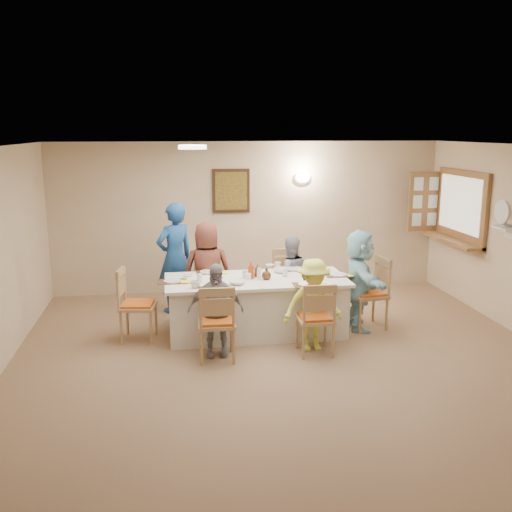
{
  "coord_description": "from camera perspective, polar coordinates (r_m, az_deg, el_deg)",
  "views": [
    {
      "loc": [
        -1.32,
        -5.88,
        2.69
      ],
      "look_at": [
        -0.2,
        1.4,
        1.05
      ],
      "focal_mm": 40.0,
      "sensor_mm": 36.0,
      "label": 1
    }
  ],
  "objects": [
    {
      "name": "caregiver",
      "position": [
        8.56,
        -8.11,
        -0.16
      ],
      "size": [
        0.95,
        0.92,
        1.65
      ],
      "primitive_type": "imported",
      "rotation": [
        0.0,
        0.0,
        3.68
      ],
      "color": "#1C4B90",
      "rests_on": "ground"
    },
    {
      "name": "plate_le",
      "position": [
        7.46,
        -8.36,
        -2.48
      ],
      "size": [
        0.23,
        0.23,
        0.01
      ],
      "primitive_type": "cylinder",
      "color": "white",
      "rests_on": "dining_table"
    },
    {
      "name": "napkin_re",
      "position": [
        7.79,
        9.59,
        -1.89
      ],
      "size": [
        0.14,
        0.14,
        0.01
      ],
      "primitive_type": "cube",
      "color": "#FFFA35",
      "rests_on": "dining_table"
    },
    {
      "name": "diner_back_right",
      "position": [
        8.34,
        3.4,
        -2.04
      ],
      "size": [
        0.62,
        0.51,
        1.18
      ],
      "primitive_type": "imported",
      "rotation": [
        0.0,
        0.0,
        3.19
      ],
      "color": "gray",
      "rests_on": "ground"
    },
    {
      "name": "desk_fan",
      "position": [
        8.3,
        23.6,
        3.61
      ],
      "size": [
        0.3,
        0.3,
        0.28
      ],
      "primitive_type": null,
      "color": "#A5A5A8",
      "rests_on": "fan_shelf"
    },
    {
      "name": "ceiling_light",
      "position": [
        7.39,
        -6.38,
        10.77
      ],
      "size": [
        0.36,
        0.36,
        0.05
      ],
      "primitive_type": "cylinder",
      "color": "white",
      "rests_on": "room_walls"
    },
    {
      "name": "teacup_a",
      "position": [
        7.13,
        -6.07,
        -2.83
      ],
      "size": [
        0.16,
        0.16,
        0.09
      ],
      "primitive_type": "imported",
      "rotation": [
        0.0,
        0.0,
        0.18
      ],
      "color": "white",
      "rests_on": "dining_table"
    },
    {
      "name": "bowl_b",
      "position": [
        7.86,
        2.46,
        -1.44
      ],
      "size": [
        0.32,
        0.32,
        0.06
      ],
      "primitive_type": "imported",
      "rotation": [
        0.0,
        0.0,
        -0.32
      ],
      "color": "white",
      "rests_on": "dining_table"
    },
    {
      "name": "drinking_glass",
      "position": [
        7.56,
        -1.15,
        -1.81
      ],
      "size": [
        0.06,
        0.06,
        0.1
      ],
      "primitive_type": "cylinder",
      "color": "silver",
      "rests_on": "dining_table"
    },
    {
      "name": "placemat_re",
      "position": [
        7.79,
        8.21,
        -1.91
      ],
      "size": [
        0.35,
        0.26,
        0.01
      ],
      "primitive_type": "cube",
      "color": "#472B19",
      "rests_on": "dining_table"
    },
    {
      "name": "plate_bl",
      "position": [
        7.88,
        -4.75,
        -1.57
      ],
      "size": [
        0.24,
        0.24,
        0.02
      ],
      "primitive_type": "cylinder",
      "color": "white",
      "rests_on": "dining_table"
    },
    {
      "name": "napkin_bl",
      "position": [
        7.85,
        -3.41,
        -1.63
      ],
      "size": [
        0.15,
        0.15,
        0.01
      ],
      "primitive_type": "cube",
      "color": "#FFFA35",
      "rests_on": "dining_table"
    },
    {
      "name": "placemat_le",
      "position": [
        7.46,
        -8.35,
        -2.55
      ],
      "size": [
        0.38,
        0.28,
        0.01
      ],
      "primitive_type": "cube",
      "color": "#472B19",
      "rests_on": "dining_table"
    },
    {
      "name": "chair_back_right",
      "position": [
        8.48,
        3.22,
        -2.6
      ],
      "size": [
        0.46,
        0.46,
        0.95
      ],
      "primitive_type": null,
      "rotation": [
        0.0,
        0.0,
        -0.01
      ],
      "color": "tan",
      "rests_on": "ground"
    },
    {
      "name": "diner_front_right",
      "position": [
        7.07,
        5.71,
        -4.88
      ],
      "size": [
        0.81,
        0.53,
        1.16
      ],
      "primitive_type": "imported",
      "rotation": [
        0.0,
        0.0,
        0.07
      ],
      "color": "#E9F157",
      "rests_on": "ground"
    },
    {
      "name": "plate_br",
      "position": [
        8.05,
        3.81,
        -1.25
      ],
      "size": [
        0.25,
        0.25,
        0.02
      ],
      "primitive_type": "cylinder",
      "color": "white",
      "rests_on": "dining_table"
    },
    {
      "name": "fan_shelf",
      "position": [
        8.33,
        23.69,
        2.59
      ],
      "size": [
        0.22,
        0.36,
        0.03
      ],
      "primitive_type": "cube",
      "color": "white",
      "rests_on": "room_walls"
    },
    {
      "name": "plate_fl",
      "position": [
        7.07,
        -4.26,
        -3.21
      ],
      "size": [
        0.24,
        0.24,
        0.01
      ],
      "primitive_type": "cylinder",
      "color": "white",
      "rests_on": "dining_table"
    },
    {
      "name": "plate_fr",
      "position": [
        7.26,
        5.24,
        -2.82
      ],
      "size": [
        0.26,
        0.26,
        0.02
      ],
      "primitive_type": "cylinder",
      "color": "white",
      "rests_on": "dining_table"
    },
    {
      "name": "chair_right_end",
      "position": [
        7.99,
        11.11,
        -3.63
      ],
      "size": [
        0.53,
        0.53,
        0.99
      ],
      "primitive_type": null,
      "rotation": [
        0.0,
        0.0,
        -1.45
      ],
      "color": "tan",
      "rests_on": "ground"
    },
    {
      "name": "chair_front_right",
      "position": [
        6.99,
        5.93,
        -6.09
      ],
      "size": [
        0.44,
        0.44,
        0.92
      ],
      "primitive_type": null,
      "rotation": [
        0.0,
        0.0,
        3.14
      ],
      "color": "tan",
      "rests_on": "ground"
    },
    {
      "name": "napkin_le",
      "position": [
        7.41,
        -6.96,
        -2.55
      ],
      "size": [
        0.15,
        0.15,
        0.01
      ],
      "primitive_type": "cube",
      "color": "#FFFA35",
      "rests_on": "dining_table"
    },
    {
      "name": "plate_re",
      "position": [
        7.78,
        8.22,
        -1.83
      ],
      "size": [
        0.23,
        0.23,
        0.01
      ],
      "primitive_type": "cylinder",
      "color": "white",
      "rests_on": "dining_table"
    },
    {
      "name": "chair_front_left",
      "position": [
        6.8,
        -3.96,
        -6.51
      ],
      "size": [
        0.47,
        0.47,
        0.95
      ],
      "primitive_type": null,
      "rotation": [
        0.0,
        0.0,
        3.1
      ],
      "color": "tan",
      "rests_on": "ground"
    },
    {
      "name": "placemat_fl",
      "position": [
        7.07,
        -4.26,
        -3.29
      ],
      "size": [
        0.36,
        0.27,
        0.01
      ],
      "primitive_type": "cube",
      "color": "#472B19",
      "rests_on": "dining_table"
    },
    {
      "name": "dining_table",
      "position": [
        7.65,
        0.03,
        -5.02
      ],
      "size": [
        2.4,
        1.02,
        0.76
      ],
      "primitive_type": "cube",
      "color": "white",
      "rests_on": "ground"
    },
    {
      "name": "teacup_b",
      "position": [
        8.11,
        2.18,
        -0.91
      ],
      "size": [
        0.15,
        0.15,
        0.08
      ],
      "primitive_type": "imported",
      "rotation": [
        0.0,
        0.0,
        0.35
      ],
      "color": "white",
      "rests_on": "dining_table"
    },
    {
      "name": "placemat_fr",
      "position": [
        7.26,
        5.23,
        -2.89
      ],
      "size": [
        0.38,
        0.28,
        0.01
      ],
      "primitive_type": "cube",
      "color": "#472B19",
      "rests_on": "dining_table"
    },
    {
      "name": "chair_left_end",
      "position": [
        7.55,
        -11.71,
        -4.73
      ],
      "size": [
        0.52,
        0.52,
        0.96
      ],
      "primitive_type": null,
      "rotation": [
        0.0,
        0.0,
        1.43
      ],
      "color": "tan",
      "rests_on": "ground"
    },
    {
      "name": "napkin_fr",
      "position": [
        7.25,
        6.71,
        -2.88
      ],
      "size": [
        0.13,
        0.13,
        0.01
      ],
      "primitive_type": "cube",
      "color": "#FFFA35",
      "rests_on": "dining_table"
    },
    {
      "name": "placemat_bl",
      "position": [
        7.88,
        -4.75,
        -1.64
      ],
      "size": [
        0.34,
        0.25,
        0.01
      ],
      "primitive_type": "cube",
      "color": "#472B19",
      "rests_on": "dining_table"
    },
    {
      "name": "bowl_a",
      "position": [
        7.26,
        -1.88,
        -2.65
      ],
      "size": [
        0.36,
        0.36,
        0.05
      ],
      "primitive_type": "imported",
      "rotation": [
        0.0,
        0.0,
        -0.38
      ],
      "color": "white",
      "rests_on": "dining_table"
    },
    {
      "name": "condiment_brown",
      "position": [
        7.6,
        0.14,
        -1.47
      ],
      "size": [
        0.09,
        0.1,
        0.18
      ],
      "primitive_type": "imported",
      "rotation": [
        0.0,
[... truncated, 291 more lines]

